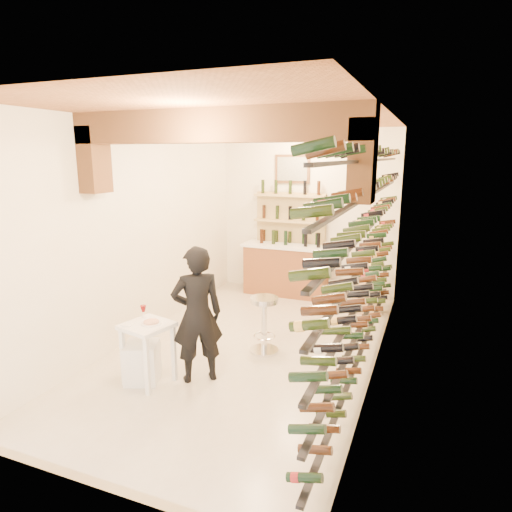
{
  "coord_description": "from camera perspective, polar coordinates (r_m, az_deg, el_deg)",
  "views": [
    {
      "loc": [
        2.3,
        -5.46,
        2.71
      ],
      "look_at": [
        0.0,
        0.3,
        1.3
      ],
      "focal_mm": 31.19,
      "sensor_mm": 36.0,
      "label": 1
    }
  ],
  "objects": [
    {
      "name": "ground",
      "position": [
        6.52,
        -1.0,
        -11.77
      ],
      "size": [
        6.0,
        6.0,
        0.0
      ],
      "primitive_type": "plane",
      "color": "beige",
      "rests_on": "ground"
    },
    {
      "name": "room_shell",
      "position": [
        5.71,
        -2.11,
        8.18
      ],
      "size": [
        3.52,
        6.02,
        3.21
      ],
      "color": "white",
      "rests_on": "ground"
    },
    {
      "name": "wine_rack",
      "position": [
        5.64,
        13.45,
        0.56
      ],
      "size": [
        0.32,
        5.7,
        2.56
      ],
      "color": "black",
      "rests_on": "ground"
    },
    {
      "name": "back_counter",
      "position": [
        8.79,
        3.86,
        -1.57
      ],
      "size": [
        1.7,
        0.62,
        1.29
      ],
      "color": "brown",
      "rests_on": "ground"
    },
    {
      "name": "back_shelving",
      "position": [
        8.88,
        4.4,
        2.76
      ],
      "size": [
        1.4,
        0.31,
        2.73
      ],
      "color": "tan",
      "rests_on": "ground"
    },
    {
      "name": "tasting_table",
      "position": [
        5.53,
        -13.74,
        -9.75
      ],
      "size": [
        0.63,
        0.63,
        0.92
      ],
      "rotation": [
        0.0,
        0.0,
        -0.24
      ],
      "color": "white",
      "rests_on": "ground"
    },
    {
      "name": "white_stool",
      "position": [
        5.74,
        -14.4,
        -13.07
      ],
      "size": [
        0.51,
        0.51,
        0.49
      ],
      "primitive_type": "cube",
      "rotation": [
        0.0,
        0.0,
        0.39
      ],
      "color": "white",
      "rests_on": "ground"
    },
    {
      "name": "person",
      "position": [
        5.42,
        -7.55,
        -7.47
      ],
      "size": [
        0.73,
        0.7,
        1.69
      ],
      "primitive_type": "imported",
      "rotation": [
        0.0,
        0.0,
        3.82
      ],
      "color": "black",
      "rests_on": "ground"
    },
    {
      "name": "chrome_barstool",
      "position": [
        6.25,
        1.06,
        -8.26
      ],
      "size": [
        0.41,
        0.41,
        0.8
      ],
      "rotation": [
        0.0,
        0.0,
        -0.12
      ],
      "color": "silver",
      "rests_on": "ground"
    },
    {
      "name": "crate_lower",
      "position": [
        8.12,
        13.9,
        -6.0
      ],
      "size": [
        0.53,
        0.41,
        0.29
      ],
      "primitive_type": "cube",
      "rotation": [
        0.0,
        0.0,
        0.15
      ],
      "color": "tan",
      "rests_on": "ground"
    },
    {
      "name": "crate_upper",
      "position": [
        8.04,
        14.0,
        -4.18
      ],
      "size": [
        0.45,
        0.33,
        0.25
      ],
      "primitive_type": "cube",
      "rotation": [
        0.0,
        0.0,
        0.11
      ],
      "color": "tan",
      "rests_on": "crate_lower"
    }
  ]
}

